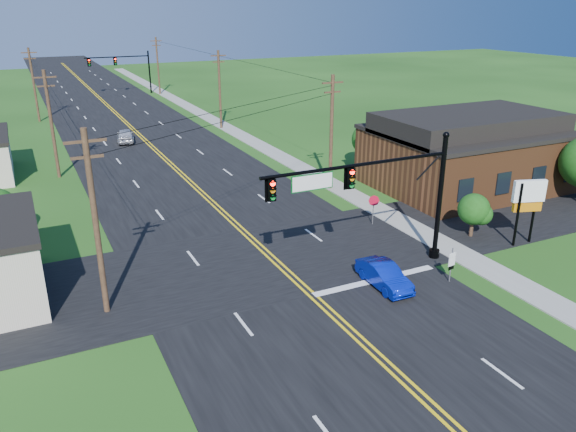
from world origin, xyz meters
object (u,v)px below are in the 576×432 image
signal_mast_far (122,66)px  blue_car (384,276)px  signal_mast_main (375,191)px  stop_sign (374,204)px  route_sign (452,263)px

signal_mast_far → blue_car: (-0.42, -73.74, -3.92)m
signal_mast_main → signal_mast_far: bearing=89.9°
signal_mast_main → stop_sign: size_ratio=5.41×
signal_mast_main → blue_car: signal_mast_main is taller
signal_mast_main → stop_sign: bearing=55.0°
signal_mast_main → signal_mast_far: same height
route_sign → stop_sign: bearing=75.1°
blue_car → route_sign: (3.48, -1.12, 0.54)m
blue_car → stop_sign: stop_sign is taller
signal_mast_far → stop_sign: size_ratio=5.25×
signal_mast_far → blue_car: bearing=-90.3°
signal_mast_main → stop_sign: signal_mast_main is taller
blue_car → route_sign: 3.69m
route_sign → stop_sign: 8.87m
blue_car → route_sign: route_sign is taller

